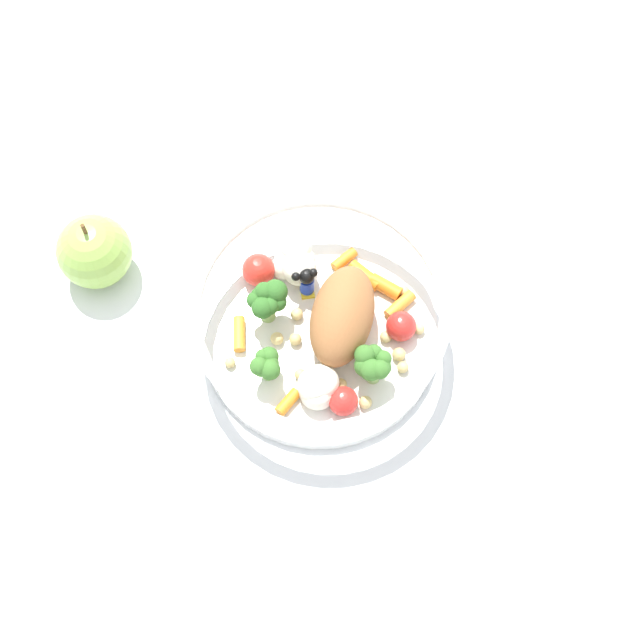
% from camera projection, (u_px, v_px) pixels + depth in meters
% --- Properties ---
extents(ground_plane, '(2.40, 2.40, 0.00)m').
position_uv_depth(ground_plane, '(328.00, 350.00, 0.82)').
color(ground_plane, white).
extents(food_container, '(0.22, 0.22, 0.07)m').
position_uv_depth(food_container, '(321.00, 321.00, 0.79)').
color(food_container, white).
rests_on(food_container, ground_plane).
extents(loose_apple, '(0.07, 0.07, 0.08)m').
position_uv_depth(loose_apple, '(94.00, 252.00, 0.82)').
color(loose_apple, '#8CB74C').
rests_on(loose_apple, ground_plane).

